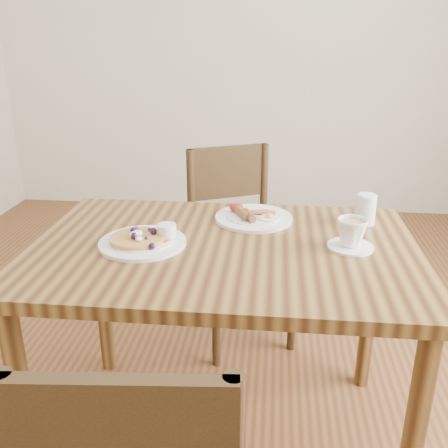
% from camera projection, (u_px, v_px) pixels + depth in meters
% --- Properties ---
extents(ground, '(5.00, 5.00, 0.00)m').
position_uv_depth(ground, '(224.00, 433.00, 1.82)').
color(ground, '#563118').
rests_on(ground, ground).
extents(dining_table, '(1.20, 0.80, 0.75)m').
position_uv_depth(dining_table, '(224.00, 274.00, 1.58)').
color(dining_table, brown).
rests_on(dining_table, ground).
extents(chair_far, '(0.56, 0.56, 0.88)m').
position_uv_depth(chair_far, '(237.00, 236.00, 2.28)').
color(chair_far, '#3B2815').
rests_on(chair_far, ground).
extents(pancake_plate, '(0.27, 0.27, 0.06)m').
position_uv_depth(pancake_plate, '(144.00, 240.00, 1.54)').
color(pancake_plate, white).
rests_on(pancake_plate, dining_table).
extents(breakfast_plate, '(0.27, 0.27, 0.04)m').
position_uv_depth(breakfast_plate, '(252.00, 217.00, 1.75)').
color(breakfast_plate, white).
rests_on(breakfast_plate, dining_table).
extents(teacup_saucer, '(0.14, 0.14, 0.09)m').
position_uv_depth(teacup_saucer, '(351.00, 235.00, 1.51)').
color(teacup_saucer, white).
rests_on(teacup_saucer, dining_table).
extents(water_glass, '(0.07, 0.07, 0.10)m').
position_uv_depth(water_glass, '(365.00, 210.00, 1.70)').
color(water_glass, silver).
rests_on(water_glass, dining_table).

